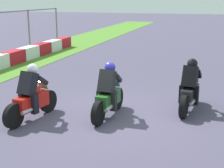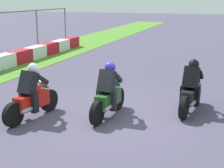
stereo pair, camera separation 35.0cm
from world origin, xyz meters
name	(u,v)px [view 1 (the left image)]	position (x,y,z in m)	size (l,w,h in m)	color
ground_plane	(114,116)	(0.00, 0.00, 0.00)	(120.00, 120.00, 0.00)	#49425A
rider_lane_a	(190,90)	(1.08, -1.97, 0.62)	(2.04, 0.59, 1.51)	black
rider_lane_b	(108,95)	(-0.10, 0.12, 0.62)	(2.04, 0.55, 1.51)	black
rider_lane_c	(31,97)	(-0.92, 2.00, 0.62)	(2.03, 0.61, 1.51)	black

